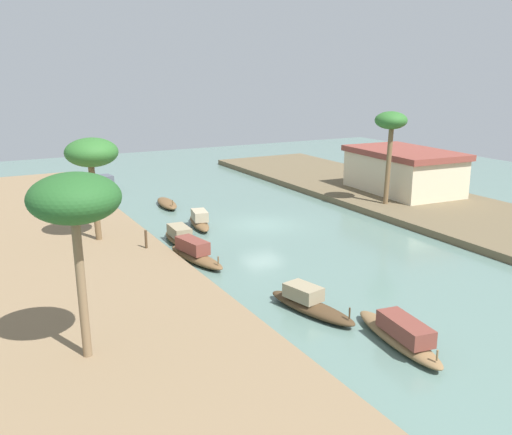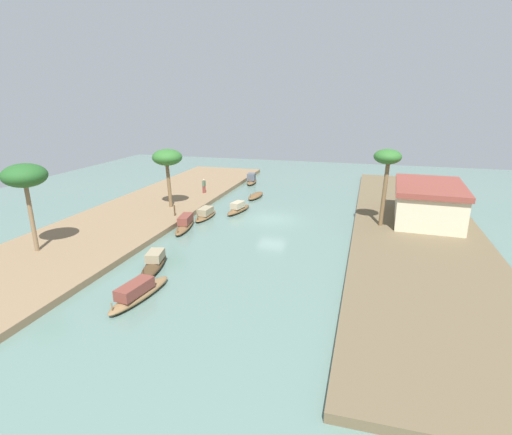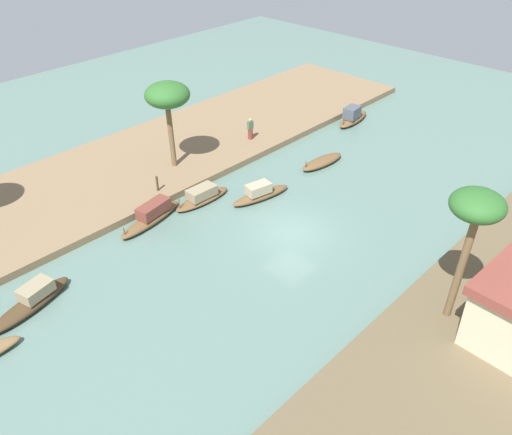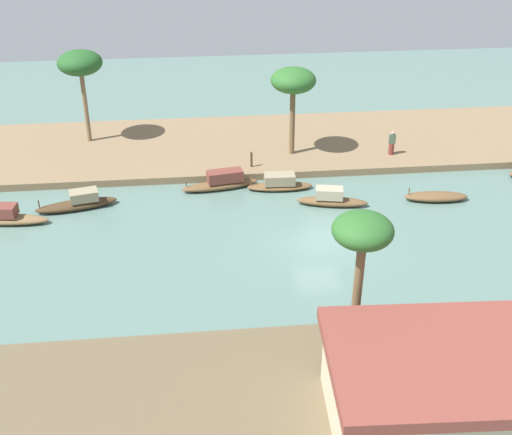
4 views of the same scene
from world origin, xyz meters
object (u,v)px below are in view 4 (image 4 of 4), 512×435
sampan_foreground (0,216)px  palm_tree_right_tall (362,238)px  riverside_building (459,391)px  mooring_post (251,159)px  sampan_downstream_large (78,202)px  palm_tree_left_far (80,64)px  sampan_upstream_small (436,197)px  sampan_midstream (280,184)px  sampan_with_tall_canopy (331,199)px  palm_tree_left_near (293,82)px  person_on_near_bank (392,144)px  sampan_with_red_awning (222,182)px

sampan_foreground → palm_tree_right_tall: (-16.50, 13.33, 5.57)m
riverside_building → palm_tree_right_tall: bearing=-52.4°
sampan_foreground → palm_tree_right_tall: bearing=148.4°
mooring_post → sampan_downstream_large: bearing=19.6°
palm_tree_left_far → palm_tree_right_tall: bearing=118.4°
mooring_post → palm_tree_right_tall: (-2.16, 18.29, 5.06)m
palm_tree_left_far → riverside_building: palm_tree_left_far is taller
sampan_upstream_small → sampan_foreground: (24.72, 0.12, 0.18)m
sampan_midstream → palm_tree_left_far: palm_tree_left_far is taller
sampan_midstream → riverside_building: bearing=101.6°
riverside_building → sampan_with_tall_canopy: bearing=-84.9°
sampan_foreground → palm_tree_left_near: size_ratio=0.90×
palm_tree_left_far → sampan_with_tall_canopy: bearing=145.3°
person_on_near_bank → riverside_building: bearing=85.8°
sampan_upstream_small → palm_tree_right_tall: 16.78m
sampan_downstream_large → riverside_building: (-15.13, 18.49, 1.72)m
sampan_midstream → sampan_with_red_awning: sampan_with_red_awning is taller
sampan_upstream_small → palm_tree_left_far: (21.03, -10.28, 5.53)m
palm_tree_right_tall → sampan_foreground: bearing=-38.9°
palm_tree_left_far → riverside_building: bearing=119.3°
sampan_midstream → sampan_with_red_awning: 3.50m
sampan_upstream_small → sampan_downstream_large: sampan_downstream_large is taller
sampan_midstream → sampan_downstream_large: size_ratio=0.85×
palm_tree_left_far → palm_tree_right_tall: 26.98m
sampan_downstream_large → mooring_post: mooring_post is taller
sampan_with_tall_canopy → palm_tree_left_near: (1.31, -6.71, 4.86)m
sampan_with_red_awning → sampan_downstream_large: size_ratio=1.02×
riverside_building → sampan_foreground: bearing=-39.0°
sampan_upstream_small → sampan_downstream_large: size_ratio=0.81×
mooring_post → sampan_upstream_small: bearing=155.0°
riverside_building → person_on_near_bank: bearing=-98.1°
sampan_with_red_awning → mooring_post: mooring_post is taller
sampan_upstream_small → mooring_post: size_ratio=3.82×
sampan_with_red_awning → palm_tree_right_tall: bearing=94.5°
person_on_near_bank → palm_tree_left_near: bearing=-1.5°
sampan_midstream → sampan_downstream_large: (11.76, 1.22, 0.00)m
sampan_upstream_small → sampan_midstream: 9.23m
palm_tree_left_near → riverside_building: palm_tree_left_near is taller
sampan_upstream_small → riverside_building: bearing=77.5°
sampan_upstream_small → person_on_near_bank: 5.99m
sampan_midstream → mooring_post: 2.90m
palm_tree_left_near → sampan_midstream: bearing=72.5°
palm_tree_left_near → palm_tree_right_tall: 20.24m
sampan_foreground → mooring_post: size_ratio=5.18×
sampan_upstream_small → palm_tree_left_far: palm_tree_left_far is taller
sampan_midstream → palm_tree_left_far: size_ratio=0.64×
sampan_with_red_awning → palm_tree_left_near: 7.86m
sampan_with_tall_canopy → sampan_downstream_large: bearing=7.0°
sampan_midstream → sampan_with_tall_canopy: bearing=140.6°
sampan_upstream_small → mooring_post: 11.47m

